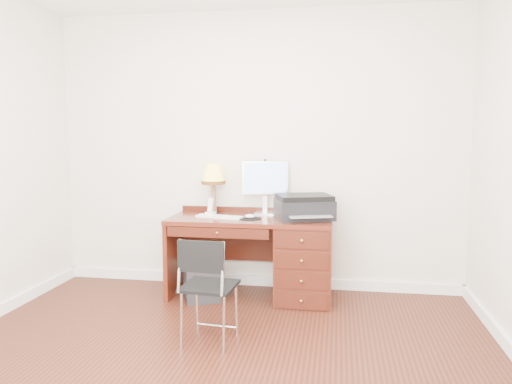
% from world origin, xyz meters
% --- Properties ---
extents(ground, '(4.00, 4.00, 0.00)m').
position_xyz_m(ground, '(0.00, 0.00, 0.00)').
color(ground, black).
rests_on(ground, ground).
extents(room_shell, '(4.00, 4.00, 4.00)m').
position_xyz_m(room_shell, '(0.00, 0.63, 0.05)').
color(room_shell, silver).
rests_on(room_shell, ground).
extents(desk, '(1.50, 0.67, 0.75)m').
position_xyz_m(desk, '(0.32, 1.40, 0.41)').
color(desk, '#541D11').
rests_on(desk, ground).
extents(monitor, '(0.44, 0.17, 0.51)m').
position_xyz_m(monitor, '(0.10, 1.65, 1.07)').
color(monitor, silver).
rests_on(monitor, desk).
extents(keyboard, '(0.46, 0.22, 0.02)m').
position_xyz_m(keyboard, '(-0.28, 1.35, 0.76)').
color(keyboard, white).
rests_on(keyboard, desk).
extents(mouse_pad, '(0.21, 0.21, 0.04)m').
position_xyz_m(mouse_pad, '(0.00, 1.33, 0.76)').
color(mouse_pad, black).
rests_on(mouse_pad, desk).
extents(printer, '(0.59, 0.52, 0.22)m').
position_xyz_m(printer, '(0.49, 1.42, 0.86)').
color(printer, black).
rests_on(printer, desk).
extents(leg_lamp, '(0.24, 0.24, 0.48)m').
position_xyz_m(leg_lamp, '(-0.40, 1.59, 1.10)').
color(leg_lamp, black).
rests_on(leg_lamp, desk).
extents(phone, '(0.10, 0.10, 0.17)m').
position_xyz_m(phone, '(-0.39, 1.44, 0.80)').
color(phone, white).
rests_on(phone, desk).
extents(pen_cup, '(0.08, 0.08, 0.10)m').
position_xyz_m(pen_cup, '(0.42, 1.59, 0.80)').
color(pen_cup, black).
rests_on(pen_cup, desk).
extents(chair, '(0.40, 0.40, 0.79)m').
position_xyz_m(chair, '(-0.12, 0.27, 0.48)').
color(chair, black).
rests_on(chair, ground).
extents(equipment_box, '(0.41, 0.41, 0.36)m').
position_xyz_m(equipment_box, '(-0.43, 1.23, 0.18)').
color(equipment_box, black).
rests_on(equipment_box, ground).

